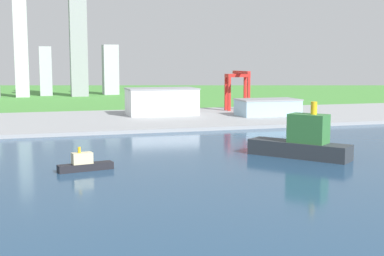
# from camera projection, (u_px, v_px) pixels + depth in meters

# --- Properties ---
(ground_plane) EXTENTS (2400.00, 2400.00, 0.00)m
(ground_plane) POSITION_uv_depth(u_px,v_px,m) (113.00, 177.00, 206.55)
(ground_plane) COLOR #49923C
(water_bay) EXTENTS (840.00, 360.00, 0.15)m
(water_bay) POSITION_uv_depth(u_px,v_px,m) (143.00, 221.00, 149.48)
(water_bay) COLOR navy
(water_bay) RESTS_ON ground
(industrial_pier) EXTENTS (840.00, 140.00, 2.50)m
(industrial_pier) POSITION_uv_depth(u_px,v_px,m) (76.00, 121.00, 387.08)
(industrial_pier) COLOR #989A9D
(industrial_pier) RESTS_ON ground
(container_barge) EXTENTS (39.59, 45.30, 26.56)m
(container_barge) POSITION_uv_depth(u_px,v_px,m) (302.00, 142.00, 247.10)
(container_barge) COLOR #2D3338
(container_barge) RESTS_ON water_bay
(tugboat_small) EXTENTS (23.39, 9.37, 10.03)m
(tugboat_small) POSITION_uv_depth(u_px,v_px,m) (84.00, 164.00, 218.03)
(tugboat_small) COLOR black
(tugboat_small) RESTS_ON water_bay
(port_crane_red) EXTENTS (20.40, 34.70, 34.48)m
(port_crane_red) POSITION_uv_depth(u_px,v_px,m) (238.00, 82.00, 458.57)
(port_crane_red) COLOR red
(port_crane_red) RESTS_ON industrial_pier
(warehouse_main) EXTENTS (55.51, 31.30, 21.47)m
(warehouse_main) POSITION_uv_depth(u_px,v_px,m) (162.00, 101.00, 422.32)
(warehouse_main) COLOR white
(warehouse_main) RESTS_ON industrial_pier
(warehouse_annex) EXTENTS (48.09, 27.82, 13.11)m
(warehouse_annex) POSITION_uv_depth(u_px,v_px,m) (268.00, 107.00, 417.95)
(warehouse_annex) COLOR #99BCD1
(warehouse_annex) RESTS_ON industrial_pier
(distant_skyline) EXTENTS (247.18, 52.23, 148.58)m
(distant_skyline) POSITION_uv_depth(u_px,v_px,m) (10.00, 51.00, 672.35)
(distant_skyline) COLOR #ABAAB1
(distant_skyline) RESTS_ON ground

